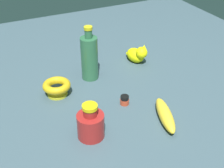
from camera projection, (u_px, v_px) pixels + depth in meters
ground at (112, 98)px, 1.22m from camera, size 2.00×2.00×0.00m
bottle_short at (91, 124)px, 1.01m from camera, size 0.09×0.09×0.13m
bottle_tall at (89, 57)px, 1.30m from camera, size 0.07×0.07×0.24m
nail_polish_jar at (125, 100)px, 1.18m from camera, size 0.04×0.04×0.04m
cat_figurine at (137, 54)px, 1.44m from camera, size 0.13×0.08×0.10m
banana at (165, 115)px, 1.10m from camera, size 0.20×0.10×0.05m
bowl at (57, 87)px, 1.22m from camera, size 0.11×0.11×0.06m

